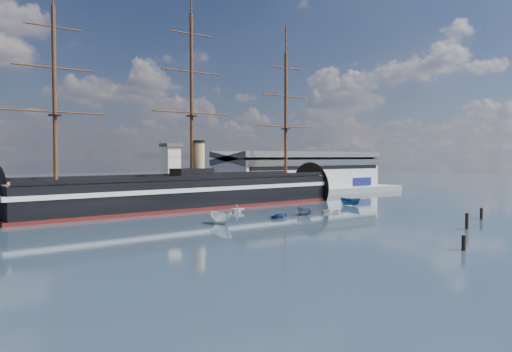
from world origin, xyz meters
TOP-DOWN VIEW (x-y plane):
  - ground at (0.00, 40.00)m, footprint 600.00×600.00m
  - quay at (10.00, 76.00)m, footprint 180.00×18.00m
  - warehouse at (58.00, 80.00)m, footprint 63.00×21.00m
  - quay_tower at (3.00, 73.00)m, footprint 5.00×5.00m
  - warship at (-1.59, 60.00)m, footprint 113.22×20.18m
  - motorboat_a at (-8.98, 29.31)m, footprint 7.72×2.95m
  - motorboat_b at (6.84, 30.07)m, footprint 2.65×3.75m
  - motorboat_c at (14.17, 30.15)m, footprint 5.59×2.18m
  - motorboat_d at (5.33, 43.96)m, footprint 4.70×6.18m
  - motorboat_e at (22.76, 29.99)m, footprint 1.81×3.08m
  - motorboat_f at (38.90, 38.69)m, footprint 7.36×4.22m
  - piling_near_mid at (3.33, -14.62)m, footprint 0.64×0.64m
  - piling_near_right at (22.85, -3.94)m, footprint 0.64×0.64m
  - piling_far_right at (39.33, 2.18)m, footprint 0.64×0.64m

SIDE VIEW (x-z plane):
  - ground at x=0.00m, z-range 0.00..0.00m
  - quay at x=10.00m, z-range -1.00..1.00m
  - motorboat_a at x=-8.98m, z-range -1.53..1.53m
  - motorboat_b at x=6.84m, z-range -0.81..0.81m
  - motorboat_c at x=14.17m, z-range -1.11..1.11m
  - motorboat_d at x=5.33m, z-range -1.04..1.04m
  - motorboat_e at x=22.76m, z-range -0.67..0.67m
  - motorboat_f at x=38.90m, z-range -1.39..1.39m
  - piling_near_mid at x=3.33m, z-range -1.43..1.43m
  - piling_near_right at x=22.85m, z-range -1.84..1.84m
  - piling_far_right at x=39.33m, z-range -1.55..1.55m
  - warship at x=-1.59m, z-range -22.93..31.01m
  - warehouse at x=58.00m, z-range 2.18..13.78m
  - quay_tower at x=3.00m, z-range 2.25..17.25m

